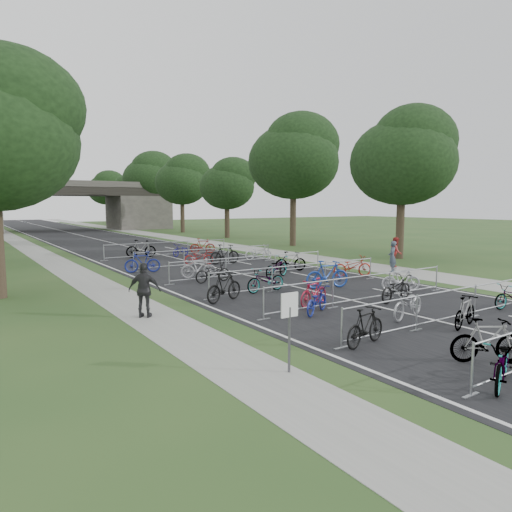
{
  "coord_description": "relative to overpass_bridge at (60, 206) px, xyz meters",
  "views": [
    {
      "loc": [
        -12.9,
        -4.82,
        3.76
      ],
      "look_at": [
        0.1,
        14.71,
        1.1
      ],
      "focal_mm": 32.0,
      "sensor_mm": 36.0,
      "label": 1
    }
  ],
  "objects": [
    {
      "name": "bike_14",
      "position": [
        0.95,
        -54.79,
        -2.9
      ],
      "size": [
        2.18,
        1.09,
        1.26
      ],
      "primitive_type": "imported",
      "rotation": [
        0.0,
        0.0,
        1.32
      ],
      "color": "#1B3B98",
      "rests_on": "ground"
    },
    {
      "name": "bike_10",
      "position": [
        1.24,
        -58.37,
        -3.02
      ],
      "size": [
        2.03,
        0.95,
        1.03
      ],
      "primitive_type": "imported",
      "rotation": [
        0.0,
        0.0,
        1.71
      ],
      "color": "black",
      "rests_on": "ground"
    },
    {
      "name": "pedestrian_b",
      "position": [
        9.2,
        -51.81,
        -2.63
      ],
      "size": [
        1.11,
        1.07,
        1.8
      ],
      "primitive_type": "imported",
      "rotation": [
        0.0,
        0.0,
        0.63
      ],
      "color": "maroon",
      "rests_on": "ground"
    },
    {
      "name": "tree_right_2",
      "position": [
        13.11,
        -25.07,
        2.41
      ],
      "size": [
        6.16,
        6.16,
        9.39
      ],
      "color": "#33261C",
      "rests_on": "ground"
    },
    {
      "name": "pedestrian_a",
      "position": [
        7.28,
        -53.14,
        -2.66
      ],
      "size": [
        0.76,
        0.68,
        1.74
      ],
      "primitive_type": "imported",
      "rotation": [
        0.0,
        0.0,
        3.68
      ],
      "color": "#364051",
      "rests_on": "ground"
    },
    {
      "name": "bike_12",
      "position": [
        -4.3,
        -54.68,
        -2.95
      ],
      "size": [
        2.01,
        1.14,
        1.16
      ],
      "primitive_type": "imported",
      "rotation": [
        0.0,
        0.0,
        1.9
      ],
      "color": "black",
      "rests_on": "ground"
    },
    {
      "name": "bike_9",
      "position": [
        -1.93,
        -57.2,
        -3.02
      ],
      "size": [
        1.79,
        0.96,
        1.03
      ],
      "primitive_type": "imported",
      "rotation": [
        0.0,
        0.0,
        5.0
      ],
      "color": "maroon",
      "rests_on": "ground"
    },
    {
      "name": "tree_right_0",
      "position": [
        13.11,
        -49.07,
        3.39
      ],
      "size": [
        7.17,
        7.17,
        10.93
      ],
      "color": "#33261C",
      "rests_on": "ground"
    },
    {
      "name": "bike_19",
      "position": [
        2.83,
        -49.72,
        -2.97
      ],
      "size": [
        1.94,
        0.97,
        1.12
      ],
      "primitive_type": "imported",
      "rotation": [
        0.0,
        0.0,
        1.32
      ],
      "color": "#9D9FA4",
      "rests_on": "ground"
    },
    {
      "name": "tree_right_4",
      "position": [
        13.11,
        -1.07,
        4.37
      ],
      "size": [
        8.18,
        8.18,
        12.47
      ],
      "color": "#33261C",
      "rests_on": "ground"
    },
    {
      "name": "bike_26",
      "position": [
        0.76,
        -39.49,
        -3.08
      ],
      "size": [
        1.8,
        1.33,
        0.9
      ],
      "primitive_type": "imported",
      "rotation": [
        0.0,
        0.0,
        5.2
      ],
      "color": "navy",
      "rests_on": "ground"
    },
    {
      "name": "bike_11",
      "position": [
        3.15,
        -57.07,
        -3.02
      ],
      "size": [
        1.73,
        1.26,
        1.03
      ],
      "primitive_type": "imported",
      "rotation": [
        0.0,
        0.0,
        1.06
      ],
      "color": "#AEAEB6",
      "rests_on": "ground"
    },
    {
      "name": "sidewalk_left",
      "position": [
        -7.5,
        -15.0,
        -3.53
      ],
      "size": [
        2.0,
        140.0,
        0.01
      ],
      "primitive_type": "cube",
      "color": "gray",
      "rests_on": "ground"
    },
    {
      "name": "sidewalk_right",
      "position": [
        8.0,
        -15.0,
        -3.53
      ],
      "size": [
        3.0,
        140.0,
        0.01
      ],
      "primitive_type": "cube",
      "color": "gray",
      "rests_on": "ground"
    },
    {
      "name": "bike_1",
      "position": [
        -2.49,
        -64.11,
        -2.99
      ],
      "size": [
        1.78,
        1.39,
        1.08
      ],
      "primitive_type": "imported",
      "rotation": [
        0.0,
        0.0,
        1.0
      ],
      "color": "#9D9FA4",
      "rests_on": "ground"
    },
    {
      "name": "bike_23",
      "position": [
        4.3,
        -44.27,
        -3.03
      ],
      "size": [
        2.01,
        1.08,
        1.01
      ],
      "primitive_type": "imported",
      "rotation": [
        0.0,
        0.0,
        1.35
      ],
      "color": "silver",
      "rests_on": "ground"
    },
    {
      "name": "barrier_row_5",
      "position": [
        0.0,
        -45.0,
        -2.99
      ],
      "size": [
        9.7,
        0.08,
        1.1
      ],
      "color": "#9D9FA4",
      "rests_on": "ground"
    },
    {
      "name": "barrier_row_6",
      "position": [
        0.0,
        -39.0,
        -2.99
      ],
      "size": [
        9.7,
        0.08,
        1.1
      ],
      "color": "#9D9FA4",
      "rests_on": "ground"
    },
    {
      "name": "barrier_row_1",
      "position": [
        0.0,
        -61.4,
        -2.99
      ],
      "size": [
        9.7,
        0.08,
        1.1
      ],
      "color": "#9D9FA4",
      "rests_on": "ground"
    },
    {
      "name": "bike_4",
      "position": [
        -3.92,
        -61.59,
        -3.01
      ],
      "size": [
        1.8,
        0.81,
        1.04
      ],
      "primitive_type": "imported",
      "rotation": [
        0.0,
        0.0,
        1.76
      ],
      "color": "black",
      "rests_on": "ground"
    },
    {
      "name": "bike_8",
      "position": [
        -2.62,
        -58.15,
        -3.07
      ],
      "size": [
        1.84,
        1.38,
        0.93
      ],
      "primitive_type": "imported",
      "rotation": [
        0.0,
        0.0,
        2.07
      ],
      "color": "navy",
      "rests_on": "ground"
    },
    {
      "name": "bike_25",
      "position": [
        -1.84,
        -38.42,
        -2.91
      ],
      "size": [
        2.16,
        1.02,
        1.25
      ],
      "primitive_type": "imported",
      "rotation": [
        0.0,
        0.0,
        1.36
      ],
      "color": "#9D9FA4",
      "rests_on": "ground"
    },
    {
      "name": "tree_right_5",
      "position": [
        13.11,
        10.93,
        2.41
      ],
      "size": [
        6.16,
        6.16,
        9.39
      ],
      "color": "#33261C",
      "rests_on": "ground"
    },
    {
      "name": "bike_0",
      "position": [
        -3.62,
        -65.09,
        -3.03
      ],
      "size": [
        2.03,
        1.36,
        1.01
      ],
      "primitive_type": "imported",
      "rotation": [
        0.0,
        0.0,
        5.11
      ],
      "color": "#9D9FA4",
      "rests_on": "ground"
    },
    {
      "name": "bike_21",
      "position": [
        -0.2,
        -44.29,
        -3.06
      ],
      "size": [
        1.9,
        1.26,
        0.94
      ],
      "primitive_type": "imported",
      "rotation": [
        0.0,
        0.0,
        1.18
      ],
      "color": "maroon",
      "rests_on": "ground"
    },
    {
      "name": "overpass_bridge",
      "position": [
        0.0,
        0.0,
        0.0
      ],
      "size": [
        31.0,
        8.0,
        7.05
      ],
      "color": "#403E39",
      "rests_on": "ground"
    },
    {
      "name": "road",
      "position": [
        0.0,
        -15.0,
        -3.53
      ],
      "size": [
        11.0,
        140.0,
        0.01
      ],
      "primitive_type": "cube",
      "color": "black",
      "rests_on": "ground"
    },
    {
      "name": "pedestrian_c",
      "position": [
        -7.73,
        -55.36,
        -2.61
      ],
      "size": [
        1.14,
        1.01,
        1.85
      ],
      "primitive_type": "imported",
      "rotation": [
        0.0,
        0.0,
        2.5
      ],
      "color": "#272729",
      "rests_on": "ground"
    },
    {
      "name": "bike_5",
      "position": [
        -0.56,
        -60.35,
        -3.03
      ],
      "size": [
        2.03,
        1.09,
        1.01
      ],
      "primitive_type": "imported",
      "rotation": [
        0.0,
        0.0,
        4.94
      ],
      "color": "#94969B",
      "rests_on": "ground"
    },
    {
      "name": "barrier_row_4",
      "position": [
        0.0,
        -50.0,
        -2.99
      ],
      "size": [
        9.7,
        0.08,
        1.1
      ],
      "color": "#9D9FA4",
      "rests_on": "ground"
    },
    {
      "name": "tree_right_6",
      "position": [
        13.11,
        22.93,
        3.39
      ],
      "size": [
        7.17,
        7.17,
        10.93
      ],
      "color": "#33261C",
      "rests_on": "ground"
    },
    {
      "name": "bike_20",
      "position": [
        -4.3,
        -45.58,
        -2.95
      ],
      "size": [
        2.01,
        1.07,
        1.16
      ],
      "primitive_type": "imported",
      "rotation": [
        0.0,
        0.0,
        4.43
      ],
      "color": "navy",
      "rests_on": "ground"
    },
    {
      "name": "bike_27",
      "position": [
        3.03,
        -38.44,
        -2.96
      ],
      "size": [
        1.96,
        1.34,
        1.15
      ],
      "primitive_type": "imported",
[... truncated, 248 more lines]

